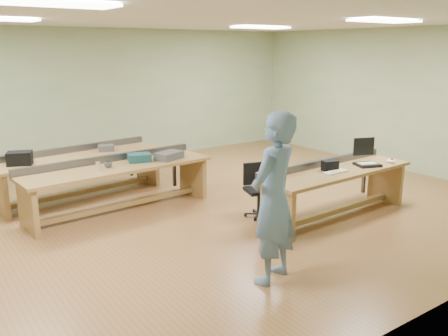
{
  "coord_description": "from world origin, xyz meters",
  "views": [
    {
      "loc": [
        -3.89,
        -6.31,
        2.56
      ],
      "look_at": [
        0.11,
        -0.6,
        0.79
      ],
      "focal_mm": 38.0,
      "sensor_mm": 36.0,
      "label": 1
    }
  ],
  "objects_px": {
    "laptop_base": "(367,165)",
    "workbench_mid": "(118,177)",
    "task_chair": "(258,197)",
    "parts_bin_teal": "(139,158)",
    "parts_bin_grey": "(169,156)",
    "mug": "(108,165)",
    "camera_bag": "(330,166)",
    "person": "(273,199)",
    "workbench_front": "(336,182)",
    "workbench_back": "(79,166)",
    "drinks_can": "(98,166)"
  },
  "relations": [
    {
      "from": "workbench_mid",
      "to": "mug",
      "type": "relative_size",
      "value": 24.89
    },
    {
      "from": "workbench_back",
      "to": "person",
      "type": "relative_size",
      "value": 1.57
    },
    {
      "from": "person",
      "to": "parts_bin_grey",
      "type": "height_order",
      "value": "person"
    },
    {
      "from": "laptop_base",
      "to": "person",
      "type": "bearing_deg",
      "value": -141.41
    },
    {
      "from": "laptop_base",
      "to": "parts_bin_teal",
      "type": "bearing_deg",
      "value": 160.25
    },
    {
      "from": "mug",
      "to": "parts_bin_grey",
      "type": "bearing_deg",
      "value": -1.61
    },
    {
      "from": "workbench_back",
      "to": "camera_bag",
      "type": "xyz_separation_m",
      "value": [
        2.79,
        -3.25,
        0.27
      ]
    },
    {
      "from": "parts_bin_teal",
      "to": "mug",
      "type": "height_order",
      "value": "parts_bin_teal"
    },
    {
      "from": "person",
      "to": "camera_bag",
      "type": "bearing_deg",
      "value": -173.42
    },
    {
      "from": "workbench_back",
      "to": "workbench_front",
      "type": "bearing_deg",
      "value": -55.69
    },
    {
      "from": "parts_bin_teal",
      "to": "mug",
      "type": "xyz_separation_m",
      "value": [
        -0.58,
        -0.11,
        -0.01
      ]
    },
    {
      "from": "parts_bin_teal",
      "to": "parts_bin_grey",
      "type": "xyz_separation_m",
      "value": [
        0.48,
        -0.14,
        -0.0
      ]
    },
    {
      "from": "laptop_base",
      "to": "parts_bin_grey",
      "type": "relative_size",
      "value": 0.8
    },
    {
      "from": "laptop_base",
      "to": "workbench_mid",
      "type": "bearing_deg",
      "value": 164.69
    },
    {
      "from": "workbench_back",
      "to": "parts_bin_grey",
      "type": "relative_size",
      "value": 6.73
    },
    {
      "from": "workbench_front",
      "to": "laptop_base",
      "type": "xyz_separation_m",
      "value": [
        0.59,
        -0.11,
        0.22
      ]
    },
    {
      "from": "camera_bag",
      "to": "parts_bin_grey",
      "type": "relative_size",
      "value": 0.51
    },
    {
      "from": "workbench_front",
      "to": "task_chair",
      "type": "xyz_separation_m",
      "value": [
        -0.98,
        0.69,
        -0.25
      ]
    },
    {
      "from": "workbench_front",
      "to": "workbench_back",
      "type": "relative_size",
      "value": 0.92
    },
    {
      "from": "workbench_mid",
      "to": "task_chair",
      "type": "height_order",
      "value": "workbench_mid"
    },
    {
      "from": "workbench_mid",
      "to": "parts_bin_grey",
      "type": "bearing_deg",
      "value": -8.98
    },
    {
      "from": "workbench_mid",
      "to": "laptop_base",
      "type": "bearing_deg",
      "value": -39.38
    },
    {
      "from": "camera_bag",
      "to": "task_chair",
      "type": "height_order",
      "value": "camera_bag"
    },
    {
      "from": "person",
      "to": "parts_bin_teal",
      "type": "distance_m",
      "value": 3.29
    },
    {
      "from": "person",
      "to": "camera_bag",
      "type": "relative_size",
      "value": 8.36
    },
    {
      "from": "camera_bag",
      "to": "parts_bin_teal",
      "type": "xyz_separation_m",
      "value": [
        -2.12,
        2.22,
        -0.01
      ]
    },
    {
      "from": "task_chair",
      "to": "parts_bin_grey",
      "type": "relative_size",
      "value": 1.85
    },
    {
      "from": "workbench_front",
      "to": "workbench_mid",
      "type": "relative_size",
      "value": 0.89
    },
    {
      "from": "workbench_mid",
      "to": "workbench_front",
      "type": "bearing_deg",
      "value": -43.56
    },
    {
      "from": "workbench_front",
      "to": "parts_bin_teal",
      "type": "bearing_deg",
      "value": 132.31
    },
    {
      "from": "workbench_front",
      "to": "drinks_can",
      "type": "height_order",
      "value": "drinks_can"
    },
    {
      "from": "laptop_base",
      "to": "camera_bag",
      "type": "height_order",
      "value": "camera_bag"
    },
    {
      "from": "laptop_base",
      "to": "parts_bin_grey",
      "type": "distance_m",
      "value": 3.23
    },
    {
      "from": "parts_bin_grey",
      "to": "laptop_base",
      "type": "bearing_deg",
      "value": -43.36
    },
    {
      "from": "workbench_back",
      "to": "parts_bin_teal",
      "type": "distance_m",
      "value": 1.26
    },
    {
      "from": "task_chair",
      "to": "workbench_front",
      "type": "bearing_deg",
      "value": -19.09
    },
    {
      "from": "workbench_back",
      "to": "drinks_can",
      "type": "xyz_separation_m",
      "value": [
        -0.1,
        -1.21,
        0.26
      ]
    },
    {
      "from": "workbench_front",
      "to": "workbench_mid",
      "type": "height_order",
      "value": "same"
    },
    {
      "from": "workbench_mid",
      "to": "workbench_back",
      "type": "xyz_separation_m",
      "value": [
        -0.26,
        1.09,
        -0.0
      ]
    },
    {
      "from": "workbench_front",
      "to": "parts_bin_grey",
      "type": "distance_m",
      "value": 2.76
    },
    {
      "from": "workbench_mid",
      "to": "workbench_back",
      "type": "relative_size",
      "value": 1.03
    },
    {
      "from": "workbench_front",
      "to": "drinks_can",
      "type": "distance_m",
      "value": 3.66
    },
    {
      "from": "camera_bag",
      "to": "person",
      "type": "bearing_deg",
      "value": -138.47
    },
    {
      "from": "workbench_mid",
      "to": "drinks_can",
      "type": "height_order",
      "value": "drinks_can"
    },
    {
      "from": "workbench_front",
      "to": "person",
      "type": "distance_m",
      "value": 2.45
    },
    {
      "from": "parts_bin_teal",
      "to": "camera_bag",
      "type": "bearing_deg",
      "value": -46.35
    },
    {
      "from": "parts_bin_teal",
      "to": "parts_bin_grey",
      "type": "distance_m",
      "value": 0.5
    },
    {
      "from": "mug",
      "to": "workbench_front",
      "type": "bearing_deg",
      "value": -37.17
    },
    {
      "from": "laptop_base",
      "to": "mug",
      "type": "height_order",
      "value": "mug"
    },
    {
      "from": "task_chair",
      "to": "drinks_can",
      "type": "height_order",
      "value": "drinks_can"
    }
  ]
}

